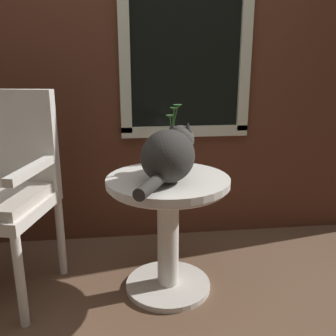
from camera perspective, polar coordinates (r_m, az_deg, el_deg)
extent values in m
plane|color=brown|center=(2.04, -3.28, -19.65)|extent=(6.00, 6.00, 0.00)
cube|color=#562D1E|center=(2.44, -5.06, 18.57)|extent=(4.00, 0.04, 2.60)
cube|color=beige|center=(2.47, 2.65, 5.66)|extent=(0.84, 0.03, 0.07)
cube|color=beige|center=(2.40, -6.74, 17.76)|extent=(0.07, 0.03, 1.04)
cube|color=beige|center=(2.52, 11.86, 17.44)|extent=(0.07, 0.03, 1.04)
cube|color=black|center=(2.45, 2.75, 17.81)|extent=(0.75, 0.01, 1.02)
cylinder|color=silver|center=(2.13, 0.00, -17.47)|extent=(0.46, 0.46, 0.03)
cylinder|color=silver|center=(1.98, 0.00, -10.27)|extent=(0.11, 0.11, 0.56)
cylinder|color=silver|center=(1.87, 0.00, -1.99)|extent=(0.63, 0.63, 0.03)
torus|color=silver|center=(1.87, 0.00, -2.79)|extent=(0.60, 0.60, 0.02)
cylinder|color=silver|center=(1.88, -21.74, -15.95)|extent=(0.04, 0.04, 0.46)
cylinder|color=silver|center=(2.23, -16.14, -10.17)|extent=(0.04, 0.04, 0.46)
cube|color=silver|center=(2.15, -23.08, 3.96)|extent=(0.51, 0.19, 0.54)
cube|color=silver|center=(1.88, -20.01, -0.09)|extent=(0.16, 0.45, 0.04)
ellipsoid|color=#33302D|center=(1.76, -0.02, 1.80)|extent=(0.36, 0.38, 0.25)
sphere|color=#494643|center=(1.93, 1.88, 4.40)|extent=(0.15, 0.15, 0.15)
cone|color=#33302D|center=(1.91, 3.07, 6.27)|extent=(0.05, 0.05, 0.05)
cone|color=#33302D|center=(1.93, 0.73, 6.42)|extent=(0.05, 0.05, 0.05)
cylinder|color=#33302D|center=(1.59, -2.54, -2.61)|extent=(0.17, 0.27, 0.06)
cylinder|color=slate|center=(1.98, 0.56, -0.18)|extent=(0.08, 0.08, 0.01)
ellipsoid|color=slate|center=(1.96, 0.56, 1.93)|extent=(0.14, 0.14, 0.14)
cylinder|color=slate|center=(1.95, 0.57, 4.41)|extent=(0.08, 0.08, 0.07)
torus|color=slate|center=(1.94, 0.57, 5.40)|extent=(0.10, 0.10, 0.02)
cylinder|color=#387533|center=(1.91, 0.76, 7.19)|extent=(0.01, 0.05, 0.13)
cone|color=#387533|center=(1.88, 0.95, 9.03)|extent=(0.04, 0.04, 0.02)
cylinder|color=#387533|center=(1.92, 1.02, 7.40)|extent=(0.03, 0.03, 0.14)
cone|color=#387533|center=(1.90, 1.47, 9.45)|extent=(0.04, 0.04, 0.02)
cylinder|color=#387533|center=(1.93, 0.45, 6.63)|extent=(0.02, 0.02, 0.09)
cone|color=#387533|center=(1.91, 0.32, 7.88)|extent=(0.04, 0.04, 0.02)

